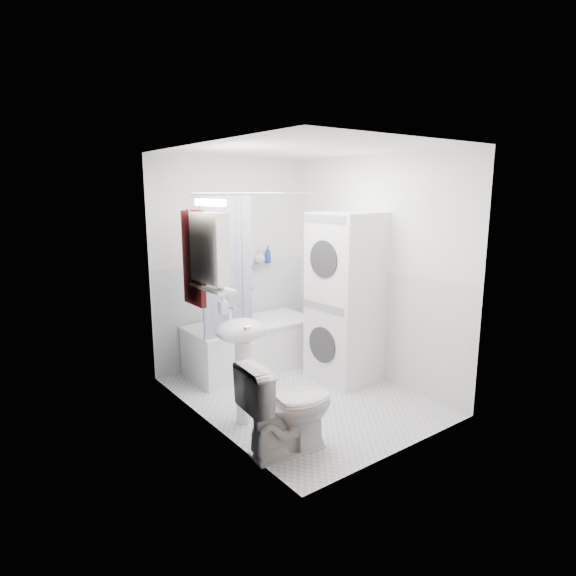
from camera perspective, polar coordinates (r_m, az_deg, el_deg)
floor at (r=4.97m, az=1.41°, el=-12.61°), size 2.60×2.60×0.00m
room_walls at (r=4.57m, az=1.51°, el=4.67°), size 2.60×2.60×2.60m
wainscot at (r=4.98m, az=-0.64°, el=-5.19°), size 1.98×2.58×2.58m
door at (r=3.68m, az=-4.89°, el=-4.77°), size 0.05×2.00×2.00m
bathtub at (r=5.56m, az=-4.41°, el=-6.56°), size 1.46×0.69×0.56m
tub_spout at (r=5.79m, az=-4.57°, el=0.00°), size 0.04×0.12×0.04m
curtain_rod at (r=5.05m, az=-2.93°, el=11.16°), size 1.64×0.02×0.02m
shower_curtain at (r=4.88m, az=-7.19°, el=2.22°), size 0.55×0.02×1.45m
sink at (r=4.21m, az=-5.56°, el=-6.92°), size 0.44×0.37×1.04m
medicine_cabinet at (r=4.15m, az=-9.26°, el=4.93°), size 0.13×0.50×0.71m
shelf at (r=4.21m, az=-8.92°, el=0.01°), size 0.18×0.54×0.02m
shower_caddy at (r=5.76m, az=-4.14°, el=2.70°), size 0.22×0.06×0.02m
towel at (r=4.37m, az=-11.13°, el=3.68°), size 0.07×0.36×0.86m
washer_dryer at (r=5.16m, az=6.86°, el=-1.17°), size 0.68×0.68×1.81m
toilet at (r=3.86m, az=-0.01°, el=-13.91°), size 0.80×0.50×0.74m
soap_pump at (r=4.48m, az=-7.69°, el=-2.55°), size 0.08×0.17×0.08m
shelf_bottle at (r=4.08m, az=-7.95°, el=0.33°), size 0.07×0.18×0.07m
shelf_cup at (r=4.31m, az=-9.70°, el=1.09°), size 0.10×0.09×0.10m
shampoo_a at (r=5.80m, az=-3.38°, el=3.53°), size 0.13×0.17×0.13m
shampoo_b at (r=5.87m, az=-2.40°, el=3.38°), size 0.08×0.21×0.08m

